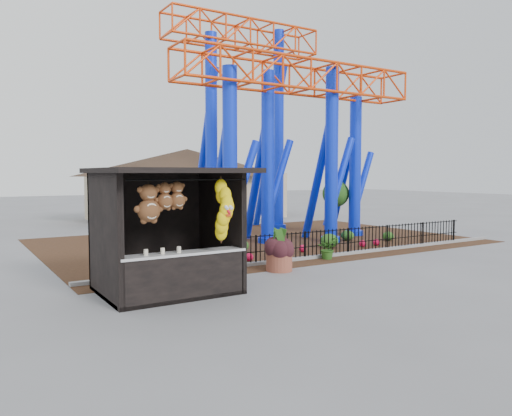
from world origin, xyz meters
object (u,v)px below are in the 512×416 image
prize_booth (170,233)px  potted_plant (327,248)px  roller_coaster (276,97)px  terracotta_planter (279,261)px

prize_booth → potted_plant: size_ratio=4.54×
prize_booth → roller_coaster: 11.98m
terracotta_planter → prize_booth: bearing=-166.2°
prize_booth → roller_coaster: (8.11, 7.32, 4.91)m
prize_booth → terracotta_planter: (3.93, 0.97, -1.24)m
potted_plant → prize_booth: bearing=179.0°
potted_plant → roller_coaster: bearing=57.7°
prize_booth → potted_plant: bearing=15.3°
prize_booth → roller_coaster: roller_coaster is taller
prize_booth → terracotta_planter: size_ratio=4.36×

